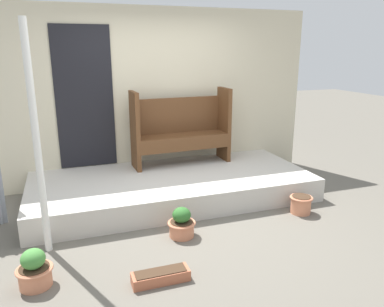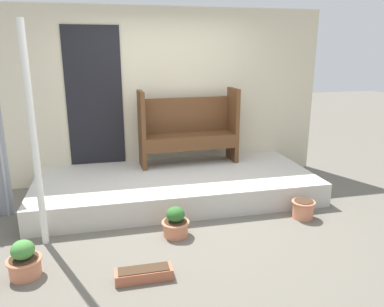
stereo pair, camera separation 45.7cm
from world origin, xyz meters
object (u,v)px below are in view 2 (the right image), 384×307
(flower_pot_middle, at_px, (176,223))
(support_post, at_px, (34,139))
(flower_pot_right, at_px, (303,208))
(bench, at_px, (188,127))
(planter_box_rect, at_px, (144,274))
(flower_pot_left, at_px, (24,261))

(flower_pot_middle, bearing_deg, support_post, 173.15)
(flower_pot_middle, relative_size, flower_pot_right, 1.18)
(bench, height_order, planter_box_rect, bench)
(bench, bearing_deg, support_post, -144.28)
(flower_pot_right, bearing_deg, planter_box_rect, -157.83)
(flower_pot_left, distance_m, planter_box_rect, 1.09)
(support_post, relative_size, flower_pot_right, 7.94)
(bench, height_order, flower_pot_left, bench)
(flower_pot_left, relative_size, flower_pot_right, 1.23)
(bench, distance_m, flower_pot_right, 2.05)
(bench, distance_m, planter_box_rect, 2.71)
(flower_pot_left, xyz_separation_m, planter_box_rect, (1.05, -0.30, -0.10))
(flower_pot_left, bearing_deg, flower_pot_right, 9.75)
(bench, xyz_separation_m, planter_box_rect, (-0.95, -2.40, -0.82))
(flower_pot_right, relative_size, planter_box_rect, 0.56)
(support_post, xyz_separation_m, flower_pot_middle, (1.39, -0.17, -0.99))
(flower_pot_right, bearing_deg, bench, 124.64)
(support_post, distance_m, bench, 2.44)
(support_post, height_order, planter_box_rect, support_post)
(support_post, xyz_separation_m, bench, (1.91, 1.49, -0.26))
(support_post, distance_m, flower_pot_left, 1.16)
(support_post, bearing_deg, flower_pot_middle, -6.85)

